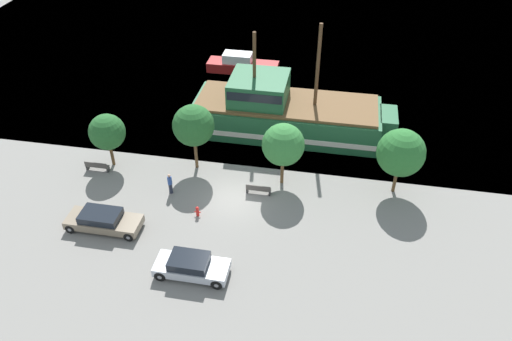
# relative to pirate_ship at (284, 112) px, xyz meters

# --- Properties ---
(ground_plane) EXTENTS (160.00, 160.00, 0.00)m
(ground_plane) POSITION_rel_pirate_ship_xyz_m (-2.16, -9.69, -1.77)
(ground_plane) COLOR gray
(pirate_ship) EXTENTS (16.89, 5.69, 9.66)m
(pirate_ship) POSITION_rel_pirate_ship_xyz_m (0.00, 0.00, 0.00)
(pirate_ship) COLOR #1E5633
(pirate_ship) RESTS_ON water_surface
(moored_boat_dockside) EXTENTS (7.33, 2.12, 1.94)m
(moored_boat_dockside) POSITION_rel_pirate_ship_xyz_m (-5.84, 10.55, -1.04)
(moored_boat_dockside) COLOR maroon
(moored_boat_dockside) RESTS_ON water_surface
(parked_car_curb_front) EXTENTS (5.00, 1.93, 1.31)m
(parked_car_curb_front) POSITION_rel_pirate_ship_xyz_m (-10.12, -14.21, -1.10)
(parked_car_curb_front) COLOR #7F705B
(parked_car_curb_front) RESTS_ON ground_plane
(parked_car_curb_mid) EXTENTS (4.46, 1.88, 1.36)m
(parked_car_curb_mid) POSITION_rel_pirate_ship_xyz_m (-3.23, -17.04, -1.08)
(parked_car_curb_mid) COLOR #B7BCC6
(parked_car_curb_mid) RESTS_ON ground_plane
(fire_hydrant) EXTENTS (0.42, 0.25, 0.76)m
(fire_hydrant) POSITION_rel_pirate_ship_xyz_m (-4.30, -11.91, -1.36)
(fire_hydrant) COLOR red
(fire_hydrant) RESTS_ON ground_plane
(bench_promenade_east) EXTENTS (1.79, 0.45, 0.85)m
(bench_promenade_east) POSITION_rel_pirate_ship_xyz_m (-0.59, -8.88, -1.33)
(bench_promenade_east) COLOR #4C4742
(bench_promenade_east) RESTS_ON ground_plane
(bench_promenade_west) EXTENTS (1.81, 0.45, 0.85)m
(bench_promenade_west) POSITION_rel_pirate_ship_xyz_m (-13.28, -8.38, -1.32)
(bench_promenade_west) COLOR #4C4742
(bench_promenade_west) RESTS_ON ground_plane
(pedestrian_walking_near) EXTENTS (0.32, 0.32, 1.68)m
(pedestrian_walking_near) POSITION_rel_pirate_ship_xyz_m (-6.87, -9.90, -0.91)
(pedestrian_walking_near) COLOR #232838
(pedestrian_walking_near) RESTS_ON ground_plane
(tree_row_east) EXTENTS (2.74, 2.74, 4.39)m
(tree_row_east) POSITION_rel_pirate_ship_xyz_m (-12.41, -7.35, 1.24)
(tree_row_east) COLOR brown
(tree_row_east) RESTS_ON ground_plane
(tree_row_mideast) EXTENTS (3.11, 3.11, 5.36)m
(tree_row_mideast) POSITION_rel_pirate_ship_xyz_m (-5.88, -6.51, 2.03)
(tree_row_mideast) COLOR brown
(tree_row_mideast) RESTS_ON ground_plane
(tree_row_midwest) EXTENTS (3.07, 3.07, 4.95)m
(tree_row_midwest) POSITION_rel_pirate_ship_xyz_m (0.90, -7.23, 1.64)
(tree_row_midwest) COLOR brown
(tree_row_midwest) RESTS_ON ground_plane
(tree_row_west) EXTENTS (3.38, 3.38, 5.10)m
(tree_row_west) POSITION_rel_pirate_ship_xyz_m (9.06, -6.74, 1.64)
(tree_row_west) COLOR brown
(tree_row_west) RESTS_ON ground_plane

